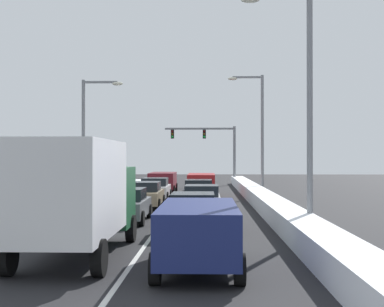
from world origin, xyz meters
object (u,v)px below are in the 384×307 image
(sedan_gray_center_lane_second, at_px, (126,205))
(street_lamp_right_mid, at_px, (258,125))
(traffic_light_gantry, at_px, (212,142))
(suv_maroon_center_lane_fifth, at_px, (163,181))
(suv_red_right_lane_fifth, at_px, (201,183))
(sedan_black_right_lane_second, at_px, (193,212))
(street_lamp_right_near, at_px, (301,92))
(suv_navy_right_lane_nearest, at_px, (199,230))
(box_truck_center_lane_nearest, at_px, (77,192))
(sedan_silver_right_lane_third, at_px, (202,200))
(sedan_charcoal_right_lane_fourth, at_px, (199,192))
(sedan_white_center_lane_fourth, at_px, (155,189))
(street_lamp_left_mid, at_px, (89,129))
(sedan_tan_center_lane_third, at_px, (145,195))

(sedan_gray_center_lane_second, bearing_deg, street_lamp_right_mid, 65.09)
(traffic_light_gantry, bearing_deg, street_lamp_right_mid, -79.60)
(suv_maroon_center_lane_fifth, bearing_deg, suv_red_right_lane_fifth, -47.85)
(traffic_light_gantry, bearing_deg, sedan_black_right_lane_second, -91.72)
(suv_maroon_center_lane_fifth, bearing_deg, street_lamp_right_near, -73.06)
(suv_navy_right_lane_nearest, relative_size, sedan_gray_center_lane_second, 1.09)
(suv_navy_right_lane_nearest, height_order, traffic_light_gantry, traffic_light_gantry)
(box_truck_center_lane_nearest, xyz_separation_m, traffic_light_gantry, (4.27, 41.90, 2.60))
(sedan_black_right_lane_second, bearing_deg, suv_red_right_lane_fifth, 89.67)
(sedan_silver_right_lane_third, relative_size, suv_maroon_center_lane_fifth, 0.92)
(sedan_charcoal_right_lane_fourth, height_order, sedan_gray_center_lane_second, same)
(suv_navy_right_lane_nearest, bearing_deg, sedan_charcoal_right_lane_fourth, 90.93)
(suv_red_right_lane_fifth, distance_m, sedan_white_center_lane_fourth, 4.58)
(box_truck_center_lane_nearest, xyz_separation_m, street_lamp_right_near, (7.20, 4.64, 3.43))
(sedan_silver_right_lane_third, bearing_deg, traffic_light_gantry, 88.46)
(street_lamp_right_near, bearing_deg, sedan_black_right_lane_second, 167.69)
(sedan_black_right_lane_second, bearing_deg, street_lamp_right_mid, 77.30)
(street_lamp_left_mid, bearing_deg, sedan_charcoal_right_lane_fourth, -6.50)
(sedan_silver_right_lane_third, distance_m, street_lamp_right_mid, 14.31)
(traffic_light_gantry, relative_size, street_lamp_left_mid, 0.96)
(street_lamp_right_near, xyz_separation_m, street_lamp_right_mid, (0.26, 19.87, -0.02))
(box_truck_center_lane_nearest, distance_m, sedan_gray_center_lane_second, 8.72)
(street_lamp_right_mid, bearing_deg, traffic_light_gantry, 100.40)
(sedan_silver_right_lane_third, bearing_deg, box_truck_center_lane_nearest, -106.64)
(suv_maroon_center_lane_fifth, relative_size, street_lamp_right_mid, 0.55)
(street_lamp_right_near, bearing_deg, sedan_white_center_lane_fourth, 113.23)
(sedan_silver_right_lane_third, bearing_deg, street_lamp_right_mid, 72.84)
(sedan_black_right_lane_second, height_order, box_truck_center_lane_nearest, box_truck_center_lane_nearest)
(suv_red_right_lane_fifth, bearing_deg, sedan_silver_right_lane_third, -89.25)
(suv_red_right_lane_fifth, distance_m, suv_maroon_center_lane_fifth, 4.67)
(sedan_black_right_lane_second, height_order, street_lamp_right_near, street_lamp_right_near)
(suv_navy_right_lane_nearest, xyz_separation_m, sedan_silver_right_lane_third, (-0.06, 13.10, -0.25))
(box_truck_center_lane_nearest, xyz_separation_m, street_lamp_left_mid, (-3.86, 18.96, 2.83))
(sedan_black_right_lane_second, distance_m, street_lamp_right_mid, 20.00)
(traffic_light_gantry, bearing_deg, sedan_charcoal_right_lane_fourth, -92.58)
(street_lamp_left_mid, bearing_deg, sedan_tan_center_lane_third, -43.25)
(sedan_white_center_lane_fourth, bearing_deg, suv_maroon_center_lane_fifth, 90.42)
(sedan_charcoal_right_lane_fourth, distance_m, box_truck_center_lane_nearest, 18.47)
(street_lamp_right_near, bearing_deg, street_lamp_right_mid, 89.25)
(sedan_tan_center_lane_third, bearing_deg, street_lamp_right_near, -56.29)
(sedan_black_right_lane_second, bearing_deg, traffic_light_gantry, 88.28)
(sedan_gray_center_lane_second, distance_m, street_lamp_right_near, 9.35)
(street_lamp_right_near, bearing_deg, sedan_tan_center_lane_third, 123.71)
(sedan_white_center_lane_fourth, xyz_separation_m, suv_maroon_center_lane_fifth, (-0.05, 6.84, 0.25))
(sedan_charcoal_right_lane_fourth, relative_size, sedan_gray_center_lane_second, 1.00)
(box_truck_center_lane_nearest, bearing_deg, suv_navy_right_lane_nearest, -23.78)
(box_truck_center_lane_nearest, distance_m, sedan_white_center_lane_fourth, 20.97)
(street_lamp_right_mid, bearing_deg, sedan_white_center_lane_fourth, -153.77)
(sedan_silver_right_lane_third, height_order, sedan_gray_center_lane_second, same)
(street_lamp_right_near, bearing_deg, street_lamp_left_mid, 127.69)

